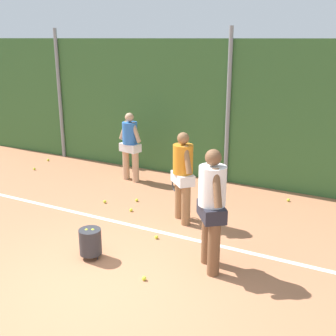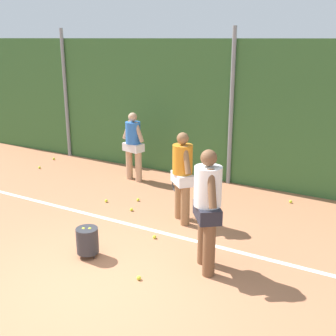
# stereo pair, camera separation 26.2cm
# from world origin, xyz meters

# --- Properties ---
(ground_plane) EXTENTS (27.49, 27.49, 0.00)m
(ground_plane) POSITION_xyz_m (0.00, 1.59, 0.00)
(ground_plane) COLOR #B2704C
(hedge_fence_backdrop) EXTENTS (17.87, 0.25, 3.42)m
(hedge_fence_backdrop) POSITION_xyz_m (0.00, 5.44, 1.71)
(hedge_fence_backdrop) COLOR #386633
(hedge_fence_backdrop) RESTS_ON ground_plane
(fence_post_left) EXTENTS (0.10, 0.10, 3.70)m
(fence_post_left) POSITION_xyz_m (-5.15, 5.26, 1.85)
(fence_post_left) COLOR gray
(fence_post_left) RESTS_ON ground_plane
(fence_post_center) EXTENTS (0.10, 0.10, 3.70)m
(fence_post_center) POSITION_xyz_m (0.00, 5.26, 1.85)
(fence_post_center) COLOR gray
(fence_post_center) RESTS_ON ground_plane
(court_baseline_paint) EXTENTS (13.06, 0.10, 0.01)m
(court_baseline_paint) POSITION_xyz_m (0.00, 2.04, 0.00)
(court_baseline_paint) COLOR white
(court_baseline_paint) RESTS_ON ground_plane
(player_foreground_near) EXTENTS (0.60, 0.67, 1.91)m
(player_foreground_near) POSITION_xyz_m (1.21, 1.29, 1.08)
(player_foreground_near) COLOR brown
(player_foreground_near) RESTS_ON ground_plane
(player_midcourt) EXTENTS (0.66, 0.57, 1.77)m
(player_midcourt) POSITION_xyz_m (0.06, 2.69, 0.99)
(player_midcourt) COLOR #8C603D
(player_midcourt) RESTS_ON ground_plane
(player_backcourt_far) EXTENTS (0.71, 0.39, 1.71)m
(player_backcourt_far) POSITION_xyz_m (-2.16, 4.32, 0.96)
(player_backcourt_far) COLOR tan
(player_backcourt_far) RESTS_ON ground_plane
(ball_hopper) EXTENTS (0.36, 0.36, 0.51)m
(ball_hopper) POSITION_xyz_m (-0.62, 0.69, 0.29)
(ball_hopper) COLOR #2D2D33
(ball_hopper) RESTS_ON ground_plane
(tennis_ball_2) EXTENTS (0.07, 0.07, 0.07)m
(tennis_ball_2) POSITION_xyz_m (-4.94, 3.81, 0.03)
(tennis_ball_2) COLOR #CCDB33
(tennis_ball_2) RESTS_ON ground_plane
(tennis_ball_3) EXTENTS (0.07, 0.07, 0.07)m
(tennis_ball_3) POSITION_xyz_m (-1.83, 2.74, 0.03)
(tennis_ball_3) COLOR #CCDB33
(tennis_ball_3) RESTS_ON ground_plane
(tennis_ball_4) EXTENTS (0.07, 0.07, 0.07)m
(tennis_ball_4) POSITION_xyz_m (-5.23, 4.65, 0.03)
(tennis_ball_4) COLOR #CCDB33
(tennis_ball_4) RESTS_ON ground_plane
(tennis_ball_5) EXTENTS (0.07, 0.07, 0.07)m
(tennis_ball_5) POSITION_xyz_m (-0.01, 1.77, 0.03)
(tennis_ball_5) COLOR #CCDB33
(tennis_ball_5) RESTS_ON ground_plane
(tennis_ball_7) EXTENTS (0.07, 0.07, 0.07)m
(tennis_ball_7) POSITION_xyz_m (0.49, 0.50, 0.03)
(tennis_ball_7) COLOR #CCDB33
(tennis_ball_7) RESTS_ON ground_plane
(tennis_ball_8) EXTENTS (0.07, 0.07, 0.07)m
(tennis_ball_8) POSITION_xyz_m (-1.07, 2.61, 0.03)
(tennis_ball_8) COLOR #CCDB33
(tennis_ball_8) RESTS_ON ground_plane
(tennis_ball_10) EXTENTS (0.07, 0.07, 0.07)m
(tennis_ball_10) POSITION_xyz_m (-1.26, 3.14, 0.03)
(tennis_ball_10) COLOR #CCDB33
(tennis_ball_10) RESTS_ON ground_plane
(tennis_ball_11) EXTENTS (0.07, 0.07, 0.07)m
(tennis_ball_11) POSITION_xyz_m (1.68, 4.68, 0.03)
(tennis_ball_11) COLOR #CCDB33
(tennis_ball_11) RESTS_ON ground_plane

